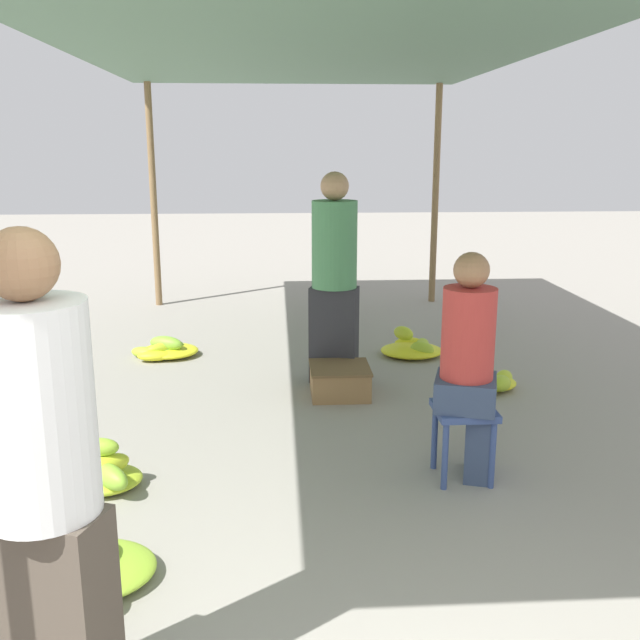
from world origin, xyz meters
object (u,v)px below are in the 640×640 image
vendor_foreground (43,485)px  banana_pile_left_0 (100,473)px  stool (464,422)px  banana_pile_left_2 (165,350)px  vendor_seated (470,363)px  banana_pile_right_0 (485,380)px  banana_pile_left_1 (89,567)px  crate_near (340,381)px  shopper_walking_mid (334,276)px  banana_pile_right_1 (413,348)px

vendor_foreground → banana_pile_left_0: bearing=99.4°
stool → banana_pile_left_2: 3.38m
vendor_seated → banana_pile_left_2: (-2.13, 2.61, -0.63)m
stool → banana_pile_left_2: (-2.11, 2.62, -0.28)m
banana_pile_left_2 → banana_pile_right_0: 2.90m
vendor_foreground → vendor_seated: 2.52m
banana_pile_left_1 → banana_pile_right_0: (2.52, 2.50, -0.01)m
banana_pile_left_2 → vendor_foreground: bearing=-86.0°
stool → banana_pile_left_1: (-1.92, -0.93, -0.27)m
banana_pile_left_0 → banana_pile_left_2: size_ratio=0.77×
banana_pile_left_0 → banana_pile_left_1: size_ratio=0.85×
stool → banana_pile_right_0: bearing=69.3°
banana_pile_left_1 → banana_pile_right_0: banana_pile_left_1 is taller
banana_pile_left_1 → crate_near: bearing=61.1°
vendor_foreground → shopper_walking_mid: 3.75m
banana_pile_left_2 → shopper_walking_mid: (1.51, -0.78, 0.82)m
banana_pile_right_1 → shopper_walking_mid: 1.35m
banana_pile_left_1 → shopper_walking_mid: (1.32, 2.76, 0.81)m
banana_pile_left_1 → banana_pile_left_2: bearing=93.1°
vendor_foreground → banana_pile_right_0: (2.41, 3.29, -0.80)m
stool → banana_pile_left_2: size_ratio=0.68×
vendor_seated → banana_pile_right_1: vendor_seated is taller
banana_pile_right_1 → crate_near: 1.32m
vendor_foreground → banana_pile_right_0: bearing=53.8°
banana_pile_left_2 → stool: bearing=-51.0°
vendor_seated → shopper_walking_mid: shopper_walking_mid is taller
stool → banana_pile_left_1: size_ratio=0.75×
banana_pile_left_1 → banana_pile_left_2: size_ratio=0.91×
vendor_foreground → shopper_walking_mid: shopper_walking_mid is taller
banana_pile_left_1 → banana_pile_right_1: 4.07m
banana_pile_left_2 → crate_near: size_ratio=1.39×
banana_pile_left_0 → banana_pile_right_1: size_ratio=0.85×
vendor_foreground → banana_pile_right_1: vendor_foreground is taller
vendor_seated → banana_pile_right_1: size_ratio=2.31×
banana_pile_left_0 → banana_pile_right_1: bearing=48.3°
banana_pile_right_1 → stool: bearing=-94.3°
vendor_seated → crate_near: (-0.61, 1.48, -0.58)m
vendor_seated → banana_pile_left_0: size_ratio=2.71×
stool → vendor_seated: size_ratio=0.33×
stool → banana_pile_left_1: 2.15m
stool → banana_pile_right_1: size_ratio=0.76×
banana_pile_right_1 → banana_pile_left_2: bearing=178.2°
vendor_foreground → vendor_seated: (1.83, 1.72, -0.17)m
banana_pile_right_1 → banana_pile_left_1: bearing=-121.3°
stool → vendor_seated: (0.02, 0.01, 0.35)m
vendor_seated → banana_pile_right_1: 2.62m
banana_pile_left_2 → crate_near: (1.53, -1.13, 0.05)m
banana_pile_left_2 → shopper_walking_mid: shopper_walking_mid is taller
banana_pile_right_0 → banana_pile_left_0: bearing=-149.4°
banana_pile_right_0 → vendor_seated: bearing=-110.2°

